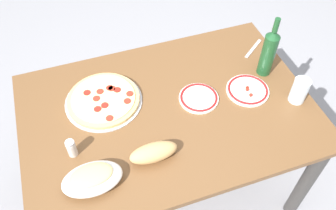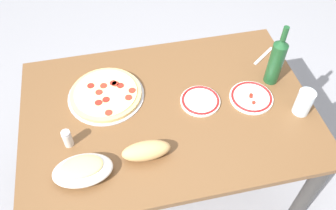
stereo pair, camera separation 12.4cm
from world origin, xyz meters
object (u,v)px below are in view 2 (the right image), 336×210
at_px(side_plate_far, 200,101).
at_px(bread_loaf, 146,151).
at_px(wine_bottle, 276,60).
at_px(baked_pasta_dish, 83,170).
at_px(spice_shaker, 67,138).
at_px(side_plate_near, 251,97).
at_px(dining_table, 168,123).
at_px(water_glass, 304,102).
at_px(pepperoni_pizza, 106,94).

height_order(side_plate_far, bread_loaf, bread_loaf).
height_order(wine_bottle, side_plate_far, wine_bottle).
distance_m(wine_bottle, bread_loaf, 0.75).
bearing_deg(baked_pasta_dish, spice_shaker, -71.91).
xyz_separation_m(side_plate_near, side_plate_far, (0.24, -0.03, -0.00)).
distance_m(dining_table, water_glass, 0.63).
relative_size(dining_table, wine_bottle, 4.13).
relative_size(pepperoni_pizza, wine_bottle, 1.11).
xyz_separation_m(pepperoni_pizza, baked_pasta_dish, (0.13, 0.40, 0.03)).
bearing_deg(wine_bottle, spice_shaker, 10.03).
xyz_separation_m(side_plate_far, bread_loaf, (0.30, 0.24, 0.03)).
relative_size(side_plate_far, spice_shaker, 2.17).
height_order(wine_bottle, water_glass, wine_bottle).
height_order(dining_table, side_plate_near, side_plate_near).
bearing_deg(bread_loaf, water_glass, -173.33).
xyz_separation_m(dining_table, water_glass, (-0.59, 0.14, 0.17)).
bearing_deg(side_plate_near, dining_table, -2.67).
height_order(dining_table, bread_loaf, bread_loaf).
xyz_separation_m(dining_table, side_plate_far, (-0.16, -0.01, 0.12)).
bearing_deg(side_plate_near, baked_pasta_dish, 16.88).
height_order(baked_pasta_dish, spice_shaker, spice_shaker).
height_order(water_glass, side_plate_near, water_glass).
relative_size(baked_pasta_dish, wine_bottle, 0.74).
distance_m(dining_table, spice_shaker, 0.49).
relative_size(baked_pasta_dish, side_plate_near, 1.16).
bearing_deg(water_glass, pepperoni_pizza, -18.08).
distance_m(side_plate_far, bread_loaf, 0.38).
bearing_deg(baked_pasta_dish, wine_bottle, -160.24).
height_order(side_plate_near, bread_loaf, bread_loaf).
xyz_separation_m(dining_table, baked_pasta_dish, (0.40, 0.26, 0.15)).
height_order(side_plate_near, spice_shaker, spice_shaker).
bearing_deg(side_plate_near, water_glass, 147.55).
height_order(dining_table, spice_shaker, spice_shaker).
height_order(dining_table, side_plate_far, side_plate_far).
height_order(baked_pasta_dish, wine_bottle, wine_bottle).
distance_m(side_plate_near, bread_loaf, 0.58).
distance_m(dining_table, side_plate_far, 0.20).
bearing_deg(bread_loaf, dining_table, -121.73).
bearing_deg(bread_loaf, wine_bottle, -155.97).
bearing_deg(pepperoni_pizza, wine_bottle, 175.34).
distance_m(dining_table, baked_pasta_dish, 0.50).
distance_m(baked_pasta_dish, wine_bottle, 1.00).
distance_m(dining_table, pepperoni_pizza, 0.33).
bearing_deg(bread_loaf, spice_shaker, -21.97).
xyz_separation_m(wine_bottle, water_glass, (-0.06, 0.22, -0.07)).
xyz_separation_m(bread_loaf, spice_shaker, (0.31, -0.13, 0.00)).
height_order(baked_pasta_dish, side_plate_far, baked_pasta_dish).
bearing_deg(water_glass, dining_table, -13.38).
bearing_deg(pepperoni_pizza, dining_table, 152.54).
bearing_deg(side_plate_near, pepperoni_pizza, -13.37).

